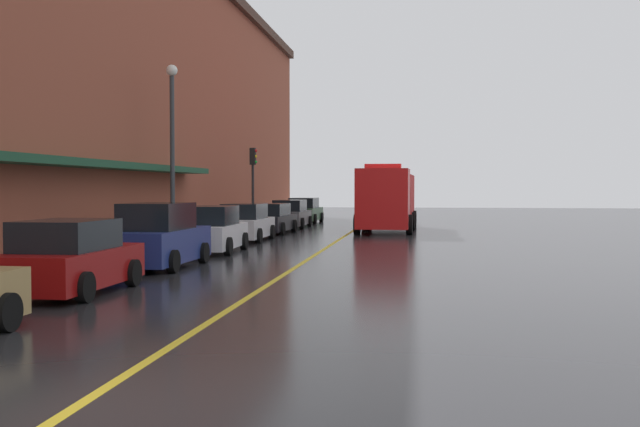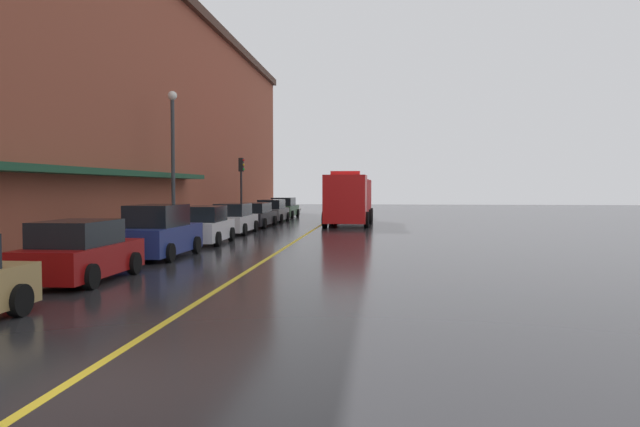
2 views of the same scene
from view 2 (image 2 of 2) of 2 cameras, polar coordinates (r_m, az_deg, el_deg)
ground_plane at (r=32.44m, az=-1.26°, el=-1.95°), size 112.00×112.00×0.00m
sidewalk_left at (r=33.76m, az=-11.77°, el=-1.70°), size 2.40×70.00×0.15m
lane_center_stripe at (r=32.44m, az=-1.26°, el=-1.94°), size 0.16×70.00×0.01m
brick_building_left at (r=36.33m, az=-24.77°, el=9.17°), size 14.94×64.00×13.75m
parked_car_1 at (r=17.47m, az=-21.62°, el=-3.43°), size 2.05×4.25×1.63m
parked_car_2 at (r=22.47m, az=-14.89°, el=-1.78°), size 2.03×4.52×1.89m
parked_car_3 at (r=27.43m, az=-10.82°, el=-1.17°), size 2.11×4.37×1.68m
parked_car_4 at (r=33.09m, az=-8.12°, el=-0.55°), size 1.98×4.45×1.64m
parked_car_5 at (r=38.42m, az=-6.11°, el=-0.18°), size 2.13×4.92×1.53m
parked_car_6 at (r=43.89m, az=-4.54°, el=0.20°), size 2.05×4.48×1.61m
parked_car_7 at (r=49.90m, az=-3.42°, el=0.50°), size 2.13×4.45×1.65m
fire_truck at (r=40.76m, az=2.78°, el=1.31°), size 3.07×9.14×3.50m
parking_meter_0 at (r=31.07m, az=-11.68°, el=-0.24°), size 0.14×0.18×1.33m
parking_meter_1 at (r=49.37m, az=-5.09°, el=0.80°), size 0.14×0.18×1.33m
street_lamp_left at (r=29.91m, az=-13.68°, el=6.04°), size 0.44×0.44×6.94m
traffic_light_near at (r=40.57m, az=-7.42°, el=3.38°), size 0.38×0.36×4.30m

